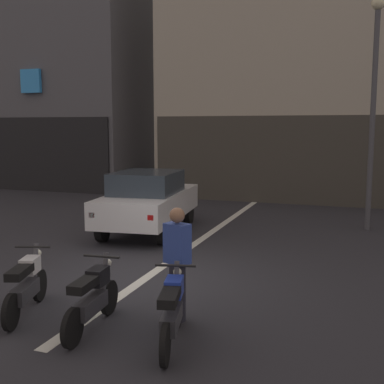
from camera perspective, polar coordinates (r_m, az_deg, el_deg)
ground_plane at (r=9.07m, az=-5.88°, el=-10.35°), size 120.00×120.00×0.00m
lane_centre_line at (r=14.54m, az=4.25°, el=-3.40°), size 0.20×18.00×0.01m
building_mid_block at (r=21.81m, az=11.09°, el=15.24°), size 9.18×7.49×11.45m
car_white_crossing_near at (r=12.85m, az=-5.17°, el=-0.91°), size 2.20×4.27×1.64m
street_lamp at (r=13.86m, az=20.69°, el=11.31°), size 0.36×0.36×6.15m
motorcycle_white_row_leftmost at (r=7.78m, az=-18.99°, el=-10.29°), size 0.66×1.61×0.98m
motorcycle_black_row_left_mid at (r=6.99m, az=-11.68°, el=-12.08°), size 0.55×1.67×0.98m
motorcycle_blue_row_centre at (r=6.42m, az=-2.36°, el=-13.76°), size 0.58×1.64×0.98m
person_by_motorcycles at (r=7.02m, az=-1.74°, el=-8.43°), size 0.41×0.33×1.67m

